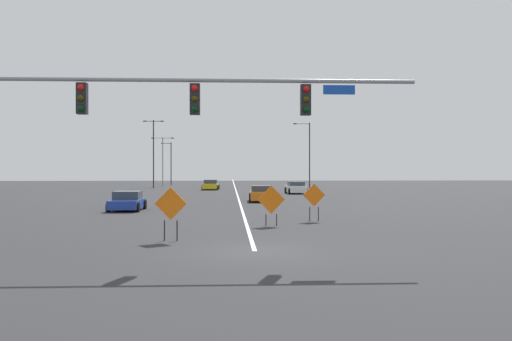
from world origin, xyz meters
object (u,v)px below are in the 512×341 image
(street_lamp_far_right, at_px, (153,149))
(traffic_signal_assembly, at_px, (140,108))
(construction_sign_left_shoulder, at_px, (271,201))
(car_blue_mid, at_px, (127,202))
(construction_sign_left_lane, at_px, (314,197))
(car_white_near, at_px, (296,188))
(car_yellow_far, at_px, (211,185))
(street_lamp_near_left, at_px, (308,152))
(street_lamp_mid_left, at_px, (163,157))
(car_orange_distant, at_px, (261,194))
(street_lamp_mid_right, at_px, (170,161))
(construction_sign_right_shoulder, at_px, (171,207))

(street_lamp_far_right, bearing_deg, traffic_signal_assembly, -82.67)
(traffic_signal_assembly, distance_m, construction_sign_left_shoulder, 10.40)
(car_blue_mid, bearing_deg, construction_sign_left_shoulder, -48.81)
(traffic_signal_assembly, relative_size, construction_sign_left_lane, 7.61)
(construction_sign_left_shoulder, relative_size, car_white_near, 0.47)
(traffic_signal_assembly, height_order, car_yellow_far, traffic_signal_assembly)
(street_lamp_near_left, bearing_deg, street_lamp_mid_left, 166.85)
(street_lamp_near_left, xyz_separation_m, construction_sign_left_shoulder, (-9.38, -52.15, -3.96))
(street_lamp_near_left, relative_size, car_orange_distant, 2.12)
(traffic_signal_assembly, relative_size, street_lamp_mid_left, 2.01)
(car_orange_distant, xyz_separation_m, car_white_near, (4.76, 14.20, -0.01))
(street_lamp_mid_left, xyz_separation_m, street_lamp_mid_right, (0.12, 9.67, -0.51))
(construction_sign_left_shoulder, bearing_deg, traffic_signal_assembly, -121.38)
(street_lamp_mid_right, bearing_deg, street_lamp_mid_left, -90.69)
(traffic_signal_assembly, relative_size, construction_sign_right_shoulder, 7.28)
(street_lamp_mid_left, relative_size, car_white_near, 1.81)
(car_yellow_far, relative_size, car_white_near, 1.03)
(street_lamp_mid_left, relative_size, car_yellow_far, 1.76)
(street_lamp_near_left, bearing_deg, car_white_near, -102.50)
(car_orange_distant, bearing_deg, construction_sign_left_lane, -83.86)
(street_lamp_mid_left, bearing_deg, construction_sign_right_shoulder, -82.91)
(traffic_signal_assembly, xyz_separation_m, car_white_near, (10.43, 42.29, -4.22))
(street_lamp_far_right, xyz_separation_m, car_white_near, (18.19, -18.07, -4.93))
(traffic_signal_assembly, bearing_deg, construction_sign_right_shoulder, 75.85)
(car_white_near, bearing_deg, car_yellow_far, 130.56)
(construction_sign_left_lane, bearing_deg, car_yellow_far, 99.16)
(traffic_signal_assembly, xyz_separation_m, street_lamp_mid_right, (-6.96, 75.17, -0.86))
(construction_sign_right_shoulder, height_order, car_orange_distant, construction_sign_right_shoulder)
(car_orange_distant, relative_size, car_white_near, 1.06)
(construction_sign_right_shoulder, height_order, car_blue_mid, construction_sign_right_shoulder)
(car_yellow_far, bearing_deg, street_lamp_mid_left, 123.22)
(street_lamp_mid_right, bearing_deg, car_blue_mid, -86.82)
(street_lamp_mid_right, xyz_separation_m, car_yellow_far, (7.55, -21.39, -3.37))
(traffic_signal_assembly, xyz_separation_m, street_lamp_mid_left, (-7.08, 65.49, -0.35))
(construction_sign_right_shoulder, bearing_deg, car_orange_distant, 78.90)
(street_lamp_far_right, bearing_deg, construction_sign_left_lane, -72.89)
(traffic_signal_assembly, xyz_separation_m, construction_sign_right_shoulder, (0.72, 2.85, -3.51))
(street_lamp_far_right, distance_m, street_lamp_mid_right, 14.91)
(street_lamp_near_left, xyz_separation_m, car_orange_distant, (-8.79, -32.37, -4.54))
(street_lamp_mid_left, height_order, street_lamp_mid_right, street_lamp_mid_left)
(traffic_signal_assembly, distance_m, car_white_near, 43.76)
(car_blue_mid, xyz_separation_m, car_orange_distant, (9.48, 9.62, 0.04))
(street_lamp_far_right, height_order, construction_sign_left_shoulder, street_lamp_far_right)
(street_lamp_far_right, bearing_deg, car_blue_mid, -84.62)
(traffic_signal_assembly, relative_size, street_lamp_near_left, 1.62)
(construction_sign_left_shoulder, xyz_separation_m, car_yellow_far, (-4.48, 45.46, -0.59))
(street_lamp_far_right, distance_m, construction_sign_left_lane, 52.23)
(street_lamp_mid_left, distance_m, car_white_near, 29.32)
(street_lamp_mid_left, height_order, car_white_near, street_lamp_mid_left)
(street_lamp_mid_right, bearing_deg, street_lamp_near_left, -34.47)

